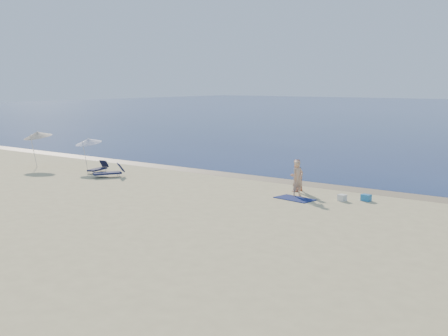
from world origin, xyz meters
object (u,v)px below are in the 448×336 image
object	(u,v)px
person_right	(296,175)
blue_cooler	(366,198)
umbrella_near	(88,141)
person_left	(298,179)

from	to	relation	value
person_right	blue_cooler	distance (m)	3.81
person_right	umbrella_near	size ratio (longest dim) A/B	0.76
person_left	umbrella_near	bearing A→B (deg)	111.23
blue_cooler	umbrella_near	world-z (taller)	umbrella_near
umbrella_near	blue_cooler	bearing A→B (deg)	13.96
person_right	umbrella_near	xyz separation A→B (m)	(-13.84, -1.51, 1.01)
person_right	umbrella_near	world-z (taller)	umbrella_near
person_right	blue_cooler	size ratio (longest dim) A/B	3.81
person_left	person_right	world-z (taller)	person_left
person_right	person_left	bearing A→B (deg)	43.62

